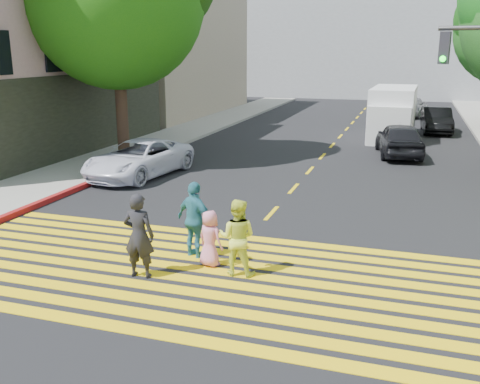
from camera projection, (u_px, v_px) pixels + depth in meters
The scene contains 16 objects.
ground at pixel (191, 303), 10.00m from camera, with size 120.00×120.00×0.00m, color black.
sidewalk_left at pixel (203, 126), 32.74m from camera, with size 3.00×40.00×0.15m, color gray.
curb_red at pixel (68, 192), 17.54m from camera, with size 0.20×8.00×0.16m, color maroon.
crosswalk at pixel (215, 276), 11.17m from camera, with size 13.40×5.30×0.01m.
lane_line at pixel (344, 132), 30.70m from camera, with size 0.12×34.40×0.01m.
building_left_tan at pixel (137, 44), 39.21m from camera, with size 12.00×16.00×10.00m, color tan.
backdrop_block at pixel (380, 35), 52.61m from camera, with size 30.00×8.00×12.00m, color gray.
pedestrian_man at pixel (139, 236), 10.98m from camera, with size 0.66×0.43×1.80m, color black.
pedestrian_woman at pixel (237, 237), 11.12m from camera, with size 0.80×0.62×1.64m, color #DCEA45.
pedestrian_child at pixel (210, 238), 11.61m from camera, with size 0.61×0.40×1.25m, color pink.
pedestrian_extra at pixel (195, 220), 12.05m from camera, with size 1.03×0.43×1.76m, color teal.
white_sedan at pixel (139, 158), 19.93m from camera, with size 2.23×4.85×1.35m, color silver.
dark_car_near at pixel (399, 139), 23.73m from camera, with size 1.77×4.40×1.50m, color black.
silver_car at pixel (411, 107), 38.04m from camera, with size 1.91×4.70×1.36m, color #A4A4A4.
dark_car_parked at pixel (437, 120), 30.50m from camera, with size 1.50×4.31×1.42m, color black.
white_van at pixel (392, 115), 28.20m from camera, with size 2.32×5.77×2.69m.
Camera 1 is at (3.67, -8.41, 4.59)m, focal length 40.00 mm.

